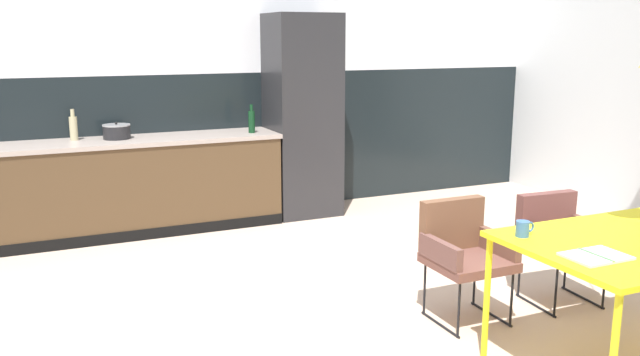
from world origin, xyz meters
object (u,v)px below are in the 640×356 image
(open_book, at_px, (596,256))
(bottle_spice_small, at_px, (252,121))
(armchair_facing_counter, at_px, (462,245))
(mug_white_ceramic, at_px, (523,229))
(refrigerator_column, at_px, (302,116))
(bottle_wine_green, at_px, (73,127))
(cooking_pot, at_px, (117,132))
(armchair_far_side, at_px, (557,233))

(open_book, relative_size, bottle_spice_small, 1.07)
(armchair_facing_counter, height_order, mug_white_ceramic, mug_white_ceramic)
(refrigerator_column, bearing_deg, bottle_wine_green, 176.80)
(open_book, xyz_separation_m, mug_white_ceramic, (-0.09, 0.42, 0.04))
(mug_white_ceramic, xyz_separation_m, cooking_pot, (-1.62, 3.59, 0.15))
(cooking_pot, relative_size, bottle_spice_small, 0.91)
(open_book, bearing_deg, bottle_spice_small, 96.81)
(mug_white_ceramic, height_order, bottle_spice_small, bottle_spice_small)
(mug_white_ceramic, height_order, cooking_pot, cooking_pot)
(refrigerator_column, bearing_deg, armchair_facing_counter, -91.61)
(armchair_far_side, xyz_separation_m, open_book, (-0.80, -1.08, 0.28))
(armchair_far_side, height_order, bottle_spice_small, bottle_spice_small)
(bottle_wine_green, bearing_deg, armchair_far_side, -46.17)
(armchair_facing_counter, bearing_deg, mug_white_ceramic, 80.34)
(armchair_far_side, relative_size, cooking_pot, 2.95)
(bottle_spice_small, bearing_deg, cooking_pot, 173.67)
(refrigerator_column, distance_m, bottle_spice_small, 0.58)
(cooking_pot, distance_m, bottle_wine_green, 0.37)
(open_book, height_order, mug_white_ceramic, mug_white_ceramic)
(refrigerator_column, height_order, armchair_facing_counter, refrigerator_column)
(armchair_facing_counter, xyz_separation_m, cooking_pot, (-1.74, 2.90, 0.46))
(cooking_pot, bearing_deg, armchair_far_side, -49.32)
(armchair_far_side, distance_m, armchair_facing_counter, 0.77)
(refrigerator_column, distance_m, bottle_wine_green, 2.19)
(refrigerator_column, bearing_deg, open_book, -91.59)
(armchair_far_side, bearing_deg, armchair_facing_counter, 1.92)
(refrigerator_column, bearing_deg, cooking_pot, 178.43)
(cooking_pot, bearing_deg, armchair_facing_counter, -59.02)
(armchair_far_side, height_order, mug_white_ceramic, mug_white_ceramic)
(armchair_facing_counter, relative_size, bottle_wine_green, 2.73)
(armchair_far_side, xyz_separation_m, bottle_spice_small, (-1.26, 2.79, 0.52))
(armchair_facing_counter, height_order, cooking_pot, cooking_pot)
(open_book, height_order, bottle_spice_small, bottle_spice_small)
(bottle_wine_green, xyz_separation_m, bottle_spice_small, (1.61, -0.21, -0.00))
(open_book, height_order, cooking_pot, cooking_pot)
(open_book, distance_m, mug_white_ceramic, 0.43)
(armchair_far_side, xyz_separation_m, mug_white_ceramic, (-0.89, -0.66, 0.32))
(armchair_far_side, bearing_deg, open_book, 57.12)
(cooking_pot, bearing_deg, bottle_wine_green, 168.75)
(bottle_wine_green, height_order, bottle_spice_small, bottle_wine_green)
(armchair_facing_counter, bearing_deg, bottle_wine_green, -54.41)
(mug_white_ceramic, height_order, bottle_wine_green, bottle_wine_green)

